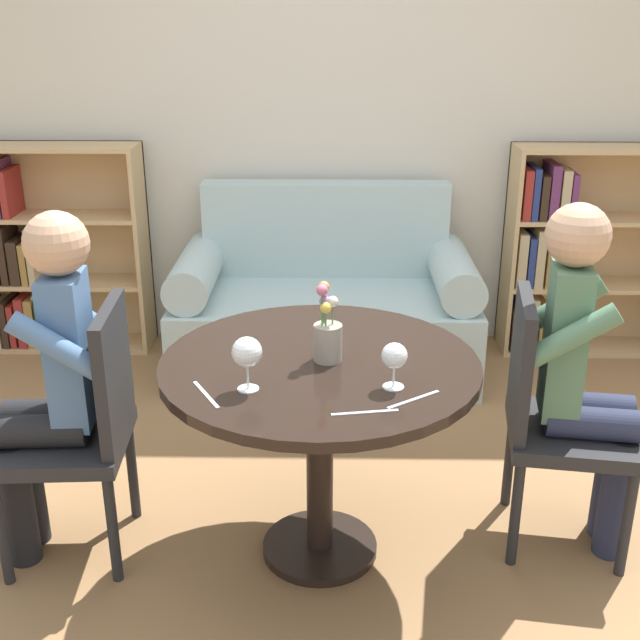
# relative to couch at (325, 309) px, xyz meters

# --- Properties ---
(ground_plane) EXTENTS (16.00, 16.00, 0.00)m
(ground_plane) POSITION_rel_couch_xyz_m (0.00, -1.56, -0.31)
(ground_plane) COLOR olive
(back_wall) EXTENTS (5.20, 0.05, 2.70)m
(back_wall) POSITION_rel_couch_xyz_m (0.00, 0.43, 1.04)
(back_wall) COLOR beige
(back_wall) RESTS_ON ground_plane
(round_table) EXTENTS (1.03, 1.03, 0.73)m
(round_table) POSITION_rel_couch_xyz_m (0.00, -1.56, 0.29)
(round_table) COLOR black
(round_table) RESTS_ON ground_plane
(couch) EXTENTS (1.52, 0.80, 0.92)m
(couch) POSITION_rel_couch_xyz_m (0.00, 0.00, 0.00)
(couch) COLOR #A8C1C1
(couch) RESTS_ON ground_plane
(bookshelf_left) EXTENTS (0.96, 0.28, 1.12)m
(bookshelf_left) POSITION_rel_couch_xyz_m (-1.58, 0.27, 0.22)
(bookshelf_left) COLOR tan
(bookshelf_left) RESTS_ON ground_plane
(bookshelf_right) EXTENTS (0.96, 0.28, 1.12)m
(bookshelf_right) POSITION_rel_couch_xyz_m (1.32, 0.27, 0.25)
(bookshelf_right) COLOR tan
(bookshelf_right) RESTS_ON ground_plane
(chair_left) EXTENTS (0.44, 0.44, 0.90)m
(chair_left) POSITION_rel_couch_xyz_m (-0.79, -1.56, 0.18)
(chair_left) COLOR #232326
(chair_left) RESTS_ON ground_plane
(chair_right) EXTENTS (0.48, 0.48, 0.90)m
(chair_right) POSITION_rel_couch_xyz_m (0.79, -1.46, 0.18)
(chair_right) COLOR #232326
(chair_right) RESTS_ON ground_plane
(person_left) EXTENTS (0.43, 0.36, 1.21)m
(person_left) POSITION_rel_couch_xyz_m (-0.88, -1.56, 0.33)
(person_left) COLOR black
(person_left) RESTS_ON ground_plane
(person_right) EXTENTS (0.45, 0.38, 1.22)m
(person_right) POSITION_rel_couch_xyz_m (0.87, -1.48, 0.34)
(person_right) COLOR #282D47
(person_right) RESTS_ON ground_plane
(wine_glass_left) EXTENTS (0.09, 0.09, 0.17)m
(wine_glass_left) POSITION_rel_couch_xyz_m (-0.21, -1.77, 0.54)
(wine_glass_left) COLOR white
(wine_glass_left) RESTS_ON round_table
(wine_glass_right) EXTENTS (0.08, 0.08, 0.14)m
(wine_glass_right) POSITION_rel_couch_xyz_m (0.22, -1.75, 0.52)
(wine_glass_right) COLOR white
(wine_glass_right) RESTS_ON round_table
(flower_vase) EXTENTS (0.09, 0.09, 0.26)m
(flower_vase) POSITION_rel_couch_xyz_m (0.02, -1.56, 0.51)
(flower_vase) COLOR #9E9384
(flower_vase) RESTS_ON round_table
(knife_left_setting) EXTENTS (0.16, 0.12, 0.00)m
(knife_left_setting) POSITION_rel_couch_xyz_m (0.27, -1.83, 0.42)
(knife_left_setting) COLOR silver
(knife_left_setting) RESTS_ON round_table
(fork_left_setting) EXTENTS (0.19, 0.04, 0.00)m
(fork_left_setting) POSITION_rel_couch_xyz_m (0.13, -1.91, 0.42)
(fork_left_setting) COLOR silver
(fork_left_setting) RESTS_ON round_table
(knife_right_setting) EXTENTS (0.10, 0.17, 0.00)m
(knife_right_setting) POSITION_rel_couch_xyz_m (-0.33, -1.81, 0.42)
(knife_right_setting) COLOR silver
(knife_right_setting) RESTS_ON round_table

